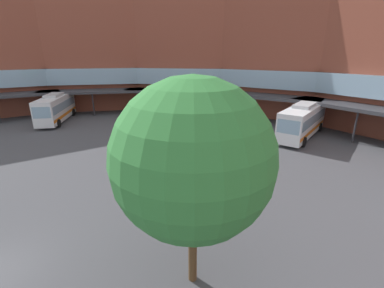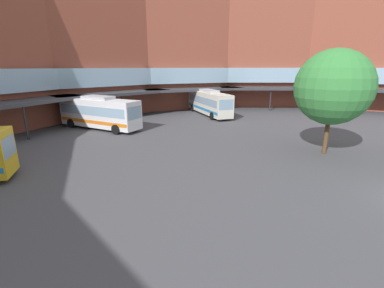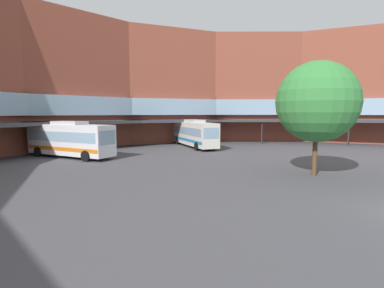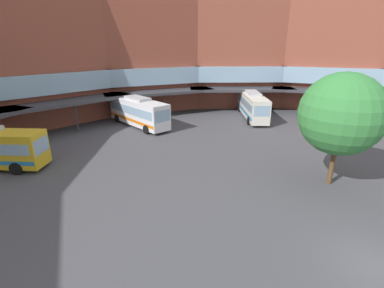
# 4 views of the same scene
# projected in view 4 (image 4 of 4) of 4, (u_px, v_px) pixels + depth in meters

# --- Properties ---
(ground_plane) EXTENTS (128.05, 128.05, 0.00)m
(ground_plane) POSITION_uv_depth(u_px,v_px,m) (372.00, 266.00, 13.92)
(ground_plane) COLOR #47474C
(station_building) EXTENTS (85.67, 44.24, 18.05)m
(station_building) POSITION_uv_depth(u_px,v_px,m) (142.00, 62.00, 30.45)
(station_building) COLOR brown
(station_building) RESTS_ON ground
(bus_0) EXTENTS (3.95, 11.01, 3.94)m
(bus_0) POSITION_uv_depth(u_px,v_px,m) (138.00, 112.00, 37.04)
(bus_0) COLOR white
(bus_0) RESTS_ON ground
(bus_1) EXTENTS (8.76, 11.20, 3.87)m
(bus_1) POSITION_uv_depth(u_px,v_px,m) (252.00, 105.00, 41.49)
(bus_1) COLOR silver
(bus_1) RESTS_ON ground
(plaza_tree) EXTENTS (6.10, 6.10, 8.69)m
(plaza_tree) POSITION_uv_depth(u_px,v_px,m) (341.00, 114.00, 20.26)
(plaza_tree) COLOR brown
(plaza_tree) RESTS_ON ground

